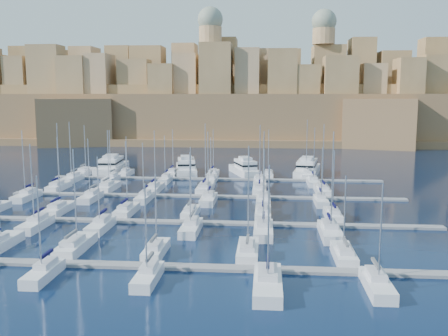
# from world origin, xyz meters

# --- Properties ---
(ground) EXTENTS (600.00, 600.00, 0.00)m
(ground) POSITION_xyz_m (0.00, 0.00, 0.00)
(ground) COLOR #031331
(ground) RESTS_ON ground
(pontoon_near) EXTENTS (84.00, 2.00, 0.40)m
(pontoon_near) POSITION_xyz_m (0.00, -34.00, 0.20)
(pontoon_near) COLOR slate
(pontoon_near) RESTS_ON ground
(pontoon_mid_near) EXTENTS (84.00, 2.00, 0.40)m
(pontoon_mid_near) POSITION_xyz_m (0.00, -12.00, 0.20)
(pontoon_mid_near) COLOR slate
(pontoon_mid_near) RESTS_ON ground
(pontoon_mid_far) EXTENTS (84.00, 2.00, 0.40)m
(pontoon_mid_far) POSITION_xyz_m (0.00, 10.00, 0.20)
(pontoon_mid_far) COLOR slate
(pontoon_mid_far) RESTS_ON ground
(pontoon_far) EXTENTS (84.00, 2.00, 0.40)m
(pontoon_far) POSITION_xyz_m (0.00, 32.00, 0.20)
(pontoon_far) COLOR slate
(pontoon_far) RESTS_ON ground
(sailboat_2) EXTENTS (2.96, 9.86, 14.52)m
(sailboat_2) POSITION_xyz_m (-13.38, -28.19, 0.75)
(sailboat_2) COLOR white
(sailboat_2) RESTS_ON ground
(sailboat_3) EXTENTS (2.42, 8.08, 11.43)m
(sailboat_3) POSITION_xyz_m (-1.81, -29.07, 0.71)
(sailboat_3) COLOR white
(sailboat_3) RESTS_ON ground
(sailboat_4) EXTENTS (2.78, 9.28, 15.19)m
(sailboat_4) POSITION_xyz_m (10.66, -28.48, 0.76)
(sailboat_4) COLOR white
(sailboat_4) RESTS_ON ground
(sailboat_5) EXTENTS (2.59, 8.62, 11.44)m
(sailboat_5) POSITION_xyz_m (23.34, -28.80, 0.72)
(sailboat_5) COLOR white
(sailboat_5) RESTS_ON ground
(sailboat_8) EXTENTS (2.34, 7.79, 12.71)m
(sailboat_8) POSITION_xyz_m (-13.11, -38.79, 0.72)
(sailboat_8) COLOR white
(sailboat_8) RESTS_ON ground
(sailboat_9) EXTENTS (2.35, 7.83, 12.02)m
(sailboat_9) POSITION_xyz_m (-0.56, -38.81, 0.72)
(sailboat_9) COLOR white
(sailboat_9) RESTS_ON ground
(sailboat_10) EXTENTS (3.11, 10.38, 14.47)m
(sailboat_10) POSITION_xyz_m (13.30, -40.07, 0.76)
(sailboat_10) COLOR white
(sailboat_10) RESTS_ON ground
(sailboat_11) EXTENTS (2.57, 8.58, 12.47)m
(sailboat_11) POSITION_xyz_m (25.42, -39.18, 0.73)
(sailboat_11) COLOR white
(sailboat_11) RESTS_ON ground
(sailboat_13) EXTENTS (2.79, 9.31, 14.23)m
(sailboat_13) POSITION_xyz_m (-24.98, -6.46, 0.75)
(sailboat_13) COLOR white
(sailboat_13) RESTS_ON ground
(sailboat_14) EXTENTS (2.74, 9.14, 13.60)m
(sailboat_14) POSITION_xyz_m (-12.25, -6.54, 0.74)
(sailboat_14) COLOR white
(sailboat_14) RESTS_ON ground
(sailboat_15) EXTENTS (2.46, 8.20, 12.79)m
(sailboat_15) POSITION_xyz_m (-0.41, -7.01, 0.73)
(sailboat_15) COLOR white
(sailboat_15) RESTS_ON ground
(sailboat_16) EXTENTS (2.77, 9.25, 14.60)m
(sailboat_16) POSITION_xyz_m (12.52, -6.49, 0.75)
(sailboat_16) COLOR white
(sailboat_16) RESTS_ON ground
(sailboat_17) EXTENTS (2.55, 8.51, 12.39)m
(sailboat_17) POSITION_xyz_m (24.73, -6.85, 0.72)
(sailboat_17) COLOR white
(sailboat_17) RESTS_ON ground
(sailboat_19) EXTENTS (2.71, 9.03, 14.22)m
(sailboat_19) POSITION_xyz_m (-24.20, -17.40, 0.74)
(sailboat_19) COLOR white
(sailboat_19) RESTS_ON ground
(sailboat_20) EXTENTS (2.61, 8.69, 12.25)m
(sailboat_20) POSITION_xyz_m (-13.45, -17.23, 0.72)
(sailboat_20) COLOR white
(sailboat_20) RESTS_ON ground
(sailboat_21) EXTENTS (2.72, 9.05, 13.12)m
(sailboat_21) POSITION_xyz_m (1.26, -17.41, 0.74)
(sailboat_21) COLOR white
(sailboat_21) RESTS_ON ground
(sailboat_22) EXTENTS (2.93, 9.77, 13.78)m
(sailboat_22) POSITION_xyz_m (12.67, -17.76, 0.75)
(sailboat_22) COLOR white
(sailboat_22) RESTS_ON ground
(sailboat_23) EXTENTS (3.00, 10.00, 16.47)m
(sailboat_23) POSITION_xyz_m (22.90, -17.88, 0.77)
(sailboat_23) COLOR white
(sailboat_23) RESTS_ON ground
(sailboat_24) EXTENTS (2.77, 9.22, 15.58)m
(sailboat_24) POSITION_xyz_m (-34.42, 15.50, 0.76)
(sailboat_24) COLOR white
(sailboat_24) RESTS_ON ground
(sailboat_25) EXTENTS (2.99, 9.97, 14.01)m
(sailboat_25) POSITION_xyz_m (-22.85, 15.86, 0.75)
(sailboat_25) COLOR white
(sailboat_25) RESTS_ON ground
(sailboat_26) EXTENTS (2.76, 9.21, 14.01)m
(sailboat_26) POSITION_xyz_m (-12.00, 15.49, 0.74)
(sailboat_26) COLOR white
(sailboat_26) RESTS_ON ground
(sailboat_27) EXTENTS (3.20, 10.68, 15.53)m
(sailboat_27) POSITION_xyz_m (-0.63, 16.21, 0.77)
(sailboat_27) COLOR white
(sailboat_27) RESTS_ON ground
(sailboat_28) EXTENTS (2.95, 9.83, 15.30)m
(sailboat_28) POSITION_xyz_m (11.57, 15.80, 0.76)
(sailboat_28) COLOR white
(sailboat_28) RESTS_ON ground
(sailboat_29) EXTENTS (3.05, 10.16, 15.58)m
(sailboat_29) POSITION_xyz_m (25.42, 15.96, 0.77)
(sailboat_29) COLOR white
(sailboat_29) RESTS_ON ground
(sailboat_30) EXTENTS (2.76, 9.20, 14.70)m
(sailboat_30) POSITION_xyz_m (-36.59, 4.52, 0.75)
(sailboat_30) COLOR white
(sailboat_30) RESTS_ON ground
(sailboat_31) EXTENTS (2.67, 8.89, 13.11)m
(sailboat_31) POSITION_xyz_m (-22.92, 4.67, 0.73)
(sailboat_31) COLOR white
(sailboat_31) RESTS_ON ground
(sailboat_32) EXTENTS (2.46, 8.21, 12.35)m
(sailboat_32) POSITION_xyz_m (-11.80, 5.00, 0.72)
(sailboat_32) COLOR white
(sailboat_32) RESTS_ON ground
(sailboat_33) EXTENTS (2.79, 9.31, 14.71)m
(sailboat_33) POSITION_xyz_m (1.50, 4.46, 0.75)
(sailboat_33) COLOR white
(sailboat_33) RESTS_ON ground
(sailboat_34) EXTENTS (2.78, 9.28, 14.88)m
(sailboat_34) POSITION_xyz_m (12.51, 4.48, 0.75)
(sailboat_34) COLOR white
(sailboat_34) RESTS_ON ground
(sailboat_35) EXTENTS (2.44, 8.12, 11.73)m
(sailboat_35) POSITION_xyz_m (23.91, 5.04, 0.72)
(sailboat_35) COLOR white
(sailboat_35) RESTS_ON ground
(sailboat_36) EXTENTS (2.80, 9.35, 13.72)m
(sailboat_36) POSITION_xyz_m (-36.33, 37.56, 0.74)
(sailboat_36) COLOR white
(sailboat_36) RESTS_ON ground
(sailboat_37) EXTENTS (2.33, 7.77, 10.84)m
(sailboat_37) POSITION_xyz_m (-24.56, 36.78, 0.70)
(sailboat_37) COLOR white
(sailboat_37) RESTS_ON ground
(sailboat_38) EXTENTS (2.59, 8.62, 12.79)m
(sailboat_38) POSITION_xyz_m (-12.00, 37.20, 0.73)
(sailboat_38) COLOR white
(sailboat_38) RESTS_ON ground
(sailboat_39) EXTENTS (2.58, 8.59, 12.94)m
(sailboat_39) POSITION_xyz_m (-1.09, 37.19, 0.73)
(sailboat_39) COLOR white
(sailboat_39) RESTS_ON ground
(sailboat_40) EXTENTS (2.57, 8.56, 12.92)m
(sailboat_40) POSITION_xyz_m (13.56, 37.17, 0.73)
(sailboat_40) COLOR white
(sailboat_40) RESTS_ON ground
(sailboat_41) EXTENTS (2.96, 9.87, 15.50)m
(sailboat_41) POSITION_xyz_m (23.56, 37.81, 0.76)
(sailboat_41) COLOR white
(sailboat_41) RESTS_ON ground
(sailboat_42) EXTENTS (2.82, 9.40, 15.29)m
(sailboat_42) POSITION_xyz_m (-35.47, 26.42, 0.76)
(sailboat_42) COLOR white
(sailboat_42) RESTS_ON ground
(sailboat_43) EXTENTS (2.51, 8.38, 13.32)m
(sailboat_43) POSITION_xyz_m (-25.62, 26.92, 0.73)
(sailboat_43) COLOR white
(sailboat_43) RESTS_ON ground
(sailboat_44) EXTENTS (2.30, 7.67, 11.96)m
(sailboat_44) POSITION_xyz_m (-11.92, 27.26, 0.72)
(sailboat_44) COLOR white
(sailboat_44) RESTS_ON ground
(sailboat_45) EXTENTS (2.42, 8.05, 11.65)m
(sailboat_45) POSITION_xyz_m (-0.50, 27.08, 0.71)
(sailboat_45) COLOR white
(sailboat_45) RESTS_ON ground
(sailboat_46) EXTENTS (2.94, 9.79, 13.16)m
(sailboat_46) POSITION_xyz_m (11.48, 26.23, 0.74)
(sailboat_46) COLOR white
(sailboat_46) RESTS_ON ground
(sailboat_47) EXTENTS (2.68, 8.95, 14.19)m
(sailboat_47) POSITION_xyz_m (24.36, 26.64, 0.74)
(sailboat_47) COLOR white
(sailboat_47) RESTS_ON ground
(motor_yacht_a) EXTENTS (7.15, 19.75, 5.25)m
(motor_yacht_a) POSITION_xyz_m (-30.55, 42.82, 1.73)
(motor_yacht_a) COLOR white
(motor_yacht_a) RESTS_ON ground
(motor_yacht_b) EXTENTS (8.51, 18.60, 5.25)m
(motor_yacht_b) POSITION_xyz_m (-9.13, 42.12, 1.73)
(motor_yacht_b) COLOR white
(motor_yacht_b) RESTS_ON ground
(motor_yacht_c) EXTENTS (9.60, 16.36, 5.25)m
(motor_yacht_c) POSITION_xyz_m (7.20, 41.05, 1.73)
(motor_yacht_c) COLOR white
(motor_yacht_c) RESTS_ON ground
(motor_yacht_d) EXTENTS (8.78, 19.43, 5.25)m
(motor_yacht_d) POSITION_xyz_m (24.16, 42.51, 1.73)
(motor_yacht_d) COLOR white
(motor_yacht_d) RESTS_ON ground
(fortified_city) EXTENTS (460.00, 108.95, 59.52)m
(fortified_city) POSITION_xyz_m (-0.19, 155.26, 14.74)
(fortified_city) COLOR brown
(fortified_city) RESTS_ON ground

